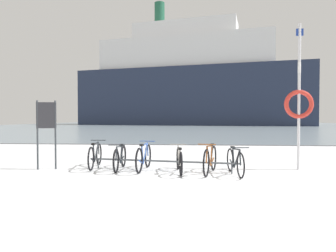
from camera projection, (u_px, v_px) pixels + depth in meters
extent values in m
cube|color=white|center=(218.00, 199.00, 5.72)|extent=(80.00, 22.00, 0.08)
cube|color=gray|center=(193.00, 124.00, 71.51)|extent=(80.00, 110.00, 0.08)
cube|color=#47474C|center=(200.00, 145.00, 16.69)|extent=(80.00, 0.50, 0.05)
cylinder|color=#4C5156|center=(161.00, 161.00, 8.50)|extent=(4.23, 0.75, 0.05)
cylinder|color=#4C5156|center=(98.00, 164.00, 8.96)|extent=(0.04, 0.04, 0.28)
cylinder|color=#4C5156|center=(232.00, 169.00, 8.04)|extent=(0.04, 0.04, 0.28)
torus|color=black|center=(99.00, 154.00, 9.59)|extent=(0.11, 0.68, 0.68)
torus|color=black|center=(91.00, 159.00, 8.54)|extent=(0.11, 0.68, 0.68)
cylinder|color=#1E2328|center=(97.00, 152.00, 9.24)|extent=(0.09, 0.55, 0.58)
cylinder|color=#1E2328|center=(94.00, 154.00, 8.90)|extent=(0.05, 0.19, 0.51)
cylinder|color=#1E2328|center=(96.00, 144.00, 9.16)|extent=(0.10, 0.69, 0.08)
cylinder|color=#1E2328|center=(93.00, 160.00, 8.76)|extent=(0.08, 0.46, 0.19)
cylinder|color=#1E2328|center=(99.00, 148.00, 9.54)|extent=(0.05, 0.12, 0.40)
cube|color=black|center=(93.00, 144.00, 8.82)|extent=(0.10, 0.21, 0.05)
cylinder|color=#1E2328|center=(98.00, 140.00, 9.50)|extent=(0.46, 0.07, 0.02)
torus|color=black|center=(116.00, 161.00, 8.21)|extent=(0.07, 0.65, 0.65)
torus|color=black|center=(124.00, 156.00, 9.26)|extent=(0.07, 0.65, 0.65)
cylinder|color=#1E2328|center=(119.00, 155.00, 8.55)|extent=(0.05, 0.55, 0.54)
cylinder|color=#1E2328|center=(121.00, 155.00, 8.89)|extent=(0.04, 0.19, 0.49)
cylinder|color=#1E2328|center=(119.00, 147.00, 8.62)|extent=(0.06, 0.68, 0.08)
cylinder|color=#1E2328|center=(122.00, 159.00, 9.04)|extent=(0.05, 0.46, 0.18)
cylinder|color=#1E2328|center=(116.00, 154.00, 8.24)|extent=(0.04, 0.11, 0.38)
cube|color=black|center=(122.00, 145.00, 8.96)|extent=(0.09, 0.20, 0.05)
cylinder|color=#1E2328|center=(117.00, 145.00, 8.28)|extent=(0.46, 0.04, 0.02)
torus|color=black|center=(148.00, 156.00, 9.14)|extent=(0.11, 0.69, 0.69)
torus|color=black|center=(139.00, 161.00, 8.12)|extent=(0.11, 0.69, 0.69)
cylinder|color=#3359B2|center=(145.00, 153.00, 8.81)|extent=(0.08, 0.54, 0.58)
cylinder|color=#3359B2|center=(142.00, 155.00, 8.48)|extent=(0.05, 0.19, 0.52)
cylinder|color=#3359B2|center=(145.00, 145.00, 8.72)|extent=(0.10, 0.67, 0.08)
cylinder|color=#3359B2|center=(141.00, 162.00, 8.34)|extent=(0.08, 0.45, 0.19)
cylinder|color=#3359B2|center=(148.00, 149.00, 9.10)|extent=(0.05, 0.12, 0.41)
cube|color=black|center=(142.00, 145.00, 8.39)|extent=(0.10, 0.21, 0.05)
cylinder|color=#3359B2|center=(147.00, 141.00, 9.05)|extent=(0.46, 0.06, 0.02)
torus|color=black|center=(178.00, 158.00, 8.79)|extent=(0.12, 0.64, 0.63)
torus|color=black|center=(181.00, 164.00, 7.72)|extent=(0.12, 0.64, 0.63)
cylinder|color=gray|center=(179.00, 156.00, 8.44)|extent=(0.10, 0.56, 0.53)
cylinder|color=gray|center=(180.00, 158.00, 8.09)|extent=(0.06, 0.20, 0.48)
cylinder|color=gray|center=(179.00, 148.00, 8.35)|extent=(0.11, 0.69, 0.08)
cylinder|color=gray|center=(180.00, 165.00, 7.95)|extent=(0.09, 0.46, 0.18)
cylinder|color=gray|center=(178.00, 152.00, 8.74)|extent=(0.05, 0.12, 0.37)
cube|color=black|center=(180.00, 149.00, 8.01)|extent=(0.10, 0.21, 0.05)
cylinder|color=gray|center=(178.00, 144.00, 8.70)|extent=(0.46, 0.08, 0.02)
torus|color=black|center=(206.00, 163.00, 7.64)|extent=(0.22, 0.70, 0.71)
torus|color=black|center=(214.00, 158.00, 8.60)|extent=(0.22, 0.70, 0.71)
cylinder|color=brown|center=(209.00, 156.00, 7.95)|extent=(0.17, 0.53, 0.60)
cylinder|color=brown|center=(211.00, 156.00, 8.26)|extent=(0.08, 0.19, 0.53)
cylinder|color=brown|center=(209.00, 146.00, 8.02)|extent=(0.20, 0.65, 0.09)
cylinder|color=brown|center=(212.00, 162.00, 8.40)|extent=(0.15, 0.44, 0.19)
cylinder|color=brown|center=(207.00, 155.00, 7.67)|extent=(0.06, 0.12, 0.42)
cube|color=black|center=(212.00, 145.00, 8.33)|extent=(0.13, 0.21, 0.05)
cylinder|color=brown|center=(207.00, 144.00, 7.70)|extent=(0.45, 0.14, 0.02)
torus|color=black|center=(241.00, 165.00, 7.45)|extent=(0.12, 0.64, 0.64)
torus|color=black|center=(230.00, 160.00, 8.48)|extent=(0.12, 0.64, 0.64)
cylinder|color=#1E2328|center=(237.00, 159.00, 7.78)|extent=(0.10, 0.54, 0.55)
cylinder|color=#1E2328|center=(233.00, 158.00, 8.12)|extent=(0.06, 0.19, 0.49)
cylinder|color=#1E2328|center=(236.00, 149.00, 7.85)|extent=(0.12, 0.67, 0.08)
cylinder|color=#1E2328|center=(232.00, 163.00, 8.27)|extent=(0.09, 0.45, 0.18)
cylinder|color=#1E2328|center=(240.00, 158.00, 7.49)|extent=(0.05, 0.12, 0.39)
cube|color=black|center=(233.00, 147.00, 8.19)|extent=(0.10, 0.21, 0.05)
cylinder|color=#1E2328|center=(240.00, 148.00, 7.52)|extent=(0.46, 0.08, 0.02)
cylinder|color=#33383D|center=(37.00, 135.00, 8.74)|extent=(0.05, 0.05, 1.99)
cylinder|color=#33383D|center=(55.00, 135.00, 8.82)|extent=(0.05, 0.05, 1.99)
cube|color=#2D2D33|center=(46.00, 115.00, 8.76)|extent=(0.54, 0.16, 0.75)
cylinder|color=silver|center=(299.00, 97.00, 8.69)|extent=(0.08, 0.08, 4.18)
cylinder|color=white|center=(299.00, 68.00, 8.67)|extent=(0.09, 0.09, 0.30)
torus|color=red|center=(299.00, 104.00, 8.70)|extent=(0.83, 0.13, 0.83)
cube|color=navy|center=(300.00, 32.00, 8.64)|extent=(0.20, 0.03, 0.20)
cube|color=#232D47|center=(191.00, 97.00, 65.58)|extent=(49.59, 22.07, 11.79)
cube|color=white|center=(186.00, 55.00, 65.68)|extent=(37.45, 17.76, 6.49)
cube|color=white|center=(186.00, 32.00, 65.55)|extent=(22.96, 12.95, 3.30)
cylinder|color=#1E593F|center=(160.00, 15.00, 67.12)|extent=(2.23, 2.23, 5.31)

